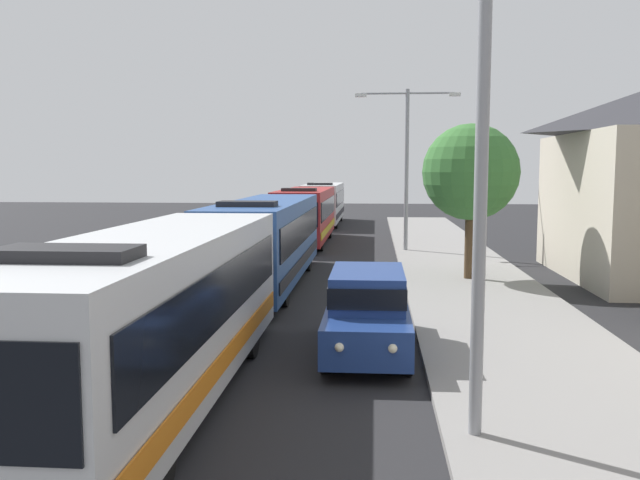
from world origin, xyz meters
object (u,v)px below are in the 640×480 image
object	(u,v)px
bus_second_in_line	(267,238)
streetlamp_near	(482,122)
bus_lead	(156,311)
bus_middle	(306,214)
streetlamp_mid	(407,153)
white_suv	(367,309)
roadside_tree	(471,172)
bus_fourth_in_line	(324,202)

from	to	relation	value
bus_second_in_line	streetlamp_near	xyz separation A→B (m)	(5.40, -13.69, 3.17)
bus_lead	streetlamp_near	size ratio (longest dim) A/B	1.47
bus_middle	streetlamp_mid	size ratio (longest dim) A/B	1.41
white_suv	roadside_tree	world-z (taller)	roadside_tree
streetlamp_near	roadside_tree	bearing A→B (deg)	82.63
bus_middle	streetlamp_near	world-z (taller)	streetlamp_near
bus_lead	white_suv	distance (m)	5.21
bus_middle	roadside_tree	bearing A→B (deg)	-59.43
bus_fourth_in_line	streetlamp_mid	size ratio (longest dim) A/B	1.47
bus_second_in_line	bus_middle	xyz separation A→B (m)	(-0.00, 13.58, -0.00)
bus_fourth_in_line	roadside_tree	xyz separation A→B (m)	(7.32, -25.62, 2.36)
streetlamp_near	streetlamp_mid	distance (m)	23.51
bus_fourth_in_line	streetlamp_near	xyz separation A→B (m)	(5.40, -40.49, 3.17)
bus_lead	roadside_tree	size ratio (longest dim) A/B	1.96
white_suv	streetlamp_near	bearing A→B (deg)	-70.87
bus_second_in_line	roadside_tree	bearing A→B (deg)	9.18
bus_middle	white_suv	xyz separation A→B (m)	(3.70, -22.37, -0.66)
streetlamp_mid	bus_lead	bearing A→B (deg)	-103.66
bus_lead	bus_middle	world-z (taller)	same
bus_middle	bus_fourth_in_line	xyz separation A→B (m)	(0.00, 13.23, 0.00)
bus_second_in_line	roadside_tree	xyz separation A→B (m)	(7.32, 1.18, 2.36)
streetlamp_near	roadside_tree	world-z (taller)	streetlamp_near
bus_lead	bus_middle	distance (m)	25.98
bus_fourth_in_line	roadside_tree	world-z (taller)	roadside_tree
bus_middle	bus_fourth_in_line	world-z (taller)	same
bus_middle	white_suv	distance (m)	22.68
bus_second_in_line	bus_fourth_in_line	xyz separation A→B (m)	(-0.00, 26.81, -0.00)
bus_middle	roadside_tree	distance (m)	14.59
bus_fourth_in_line	white_suv	world-z (taller)	bus_fourth_in_line
bus_middle	streetlamp_mid	xyz separation A→B (m)	(5.40, -3.76, 3.28)
bus_lead	streetlamp_mid	world-z (taller)	streetlamp_mid
bus_lead	roadside_tree	bearing A→B (deg)	61.66
bus_second_in_line	roadside_tree	world-z (taller)	roadside_tree
white_suv	roadside_tree	distance (m)	11.03
roadside_tree	bus_lead	bearing A→B (deg)	-118.34
bus_lead	bus_middle	bearing A→B (deg)	90.00
bus_middle	roadside_tree	size ratio (longest dim) A/B	1.97
bus_second_in_line	bus_middle	bearing A→B (deg)	90.00
bus_middle	bus_fourth_in_line	distance (m)	13.23
streetlamp_near	bus_middle	bearing A→B (deg)	101.20
bus_lead	streetlamp_mid	xyz separation A→B (m)	(5.40, 22.22, 3.28)
bus_second_in_line	bus_fourth_in_line	world-z (taller)	same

